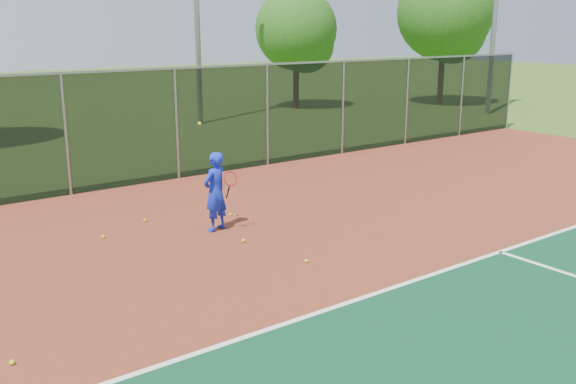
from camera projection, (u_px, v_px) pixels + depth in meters
The scene contains 11 objects.
court_apron at pixel (476, 297), 10.01m from camera, with size 30.00×20.00×0.02m, color brown.
fence_back at pixel (176, 123), 17.38m from camera, with size 30.00×0.06×3.03m.
tennis_player at pixel (215, 192), 13.04m from camera, with size 0.69×0.70×2.26m.
practice_ball_0 at pixel (12, 362), 7.96m from camera, with size 0.07×0.07×0.07m, color #BDD719.
practice_ball_1 at pixel (103, 237), 12.71m from camera, with size 0.07×0.07×0.07m, color #BDD719.
practice_ball_2 at pixel (243, 241), 12.48m from camera, with size 0.07×0.07×0.07m, color #BDD719.
practice_ball_3 at pixel (306, 261), 11.40m from camera, with size 0.07×0.07×0.07m, color #BDD719.
practice_ball_4 at pixel (145, 220), 13.79m from camera, with size 0.07×0.07×0.07m, color #BDD719.
practice_ball_5 at pixel (230, 215), 14.20m from camera, with size 0.07×0.07×0.07m, color #BDD719.
tree_back_mid at pixel (299, 33), 31.99m from camera, with size 4.08×4.08×5.99m.
tree_back_right at pixel (447, 17), 33.19m from camera, with size 4.95×4.95×7.28m.
Camera 1 is at (-7.90, -3.68, 4.11)m, focal length 40.00 mm.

